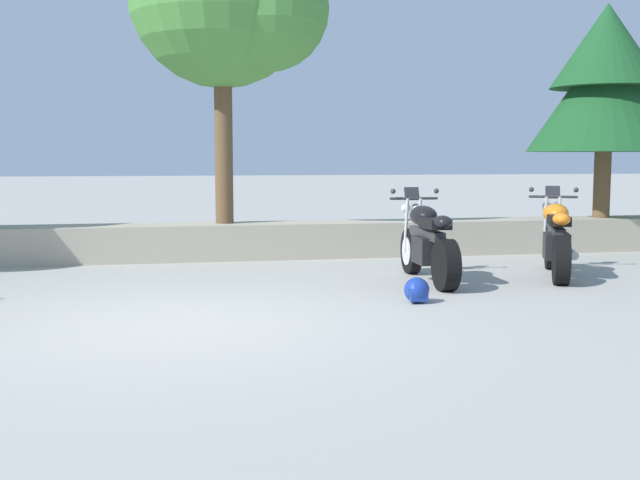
# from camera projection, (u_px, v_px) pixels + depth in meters

# --- Properties ---
(ground_plane) EXTENTS (120.00, 120.00, 0.00)m
(ground_plane) POSITION_uv_depth(u_px,v_px,m) (178.00, 324.00, 7.52)
(ground_plane) COLOR #A3A099
(stone_wall) EXTENTS (36.00, 0.80, 0.55)m
(stone_wall) POSITION_uv_depth(u_px,v_px,m) (173.00, 242.00, 12.18)
(stone_wall) COLOR #A89E89
(stone_wall) RESTS_ON ground
(motorcycle_black_centre) EXTENTS (0.67, 2.06, 1.18)m
(motorcycle_black_centre) POSITION_uv_depth(u_px,v_px,m) (427.00, 244.00, 10.06)
(motorcycle_black_centre) COLOR black
(motorcycle_black_centre) RESTS_ON ground
(motorcycle_orange_far_right) EXTENTS (1.03, 1.97, 1.18)m
(motorcycle_orange_far_right) POSITION_uv_depth(u_px,v_px,m) (556.00, 240.00, 10.51)
(motorcycle_orange_far_right) COLOR black
(motorcycle_orange_far_right) RESTS_ON ground
(rider_helmet) EXTENTS (0.28, 0.28, 0.28)m
(rider_helmet) POSITION_uv_depth(u_px,v_px,m) (417.00, 290.00, 8.60)
(rider_helmet) COLOR navy
(rider_helmet) RESTS_ON ground
(pine_tree_mid_right) EXTENTS (2.57, 2.57, 3.59)m
(pine_tree_mid_right) POSITION_uv_depth(u_px,v_px,m) (606.00, 81.00, 13.30)
(pine_tree_mid_right) COLOR brown
(pine_tree_mid_right) RESTS_ON stone_wall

